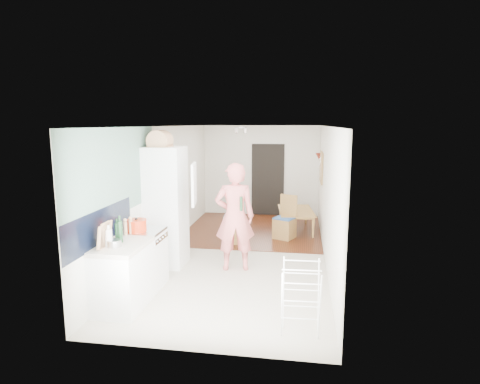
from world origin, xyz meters
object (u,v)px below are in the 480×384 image
(stool, at_px, (233,234))
(drying_rack, at_px, (301,299))
(person, at_px, (235,207))
(dining_chair, at_px, (285,217))
(dining_table, at_px, (297,222))

(stool, distance_m, drying_rack, 3.88)
(person, height_order, dining_chair, person)
(drying_rack, bearing_deg, stool, 109.50)
(dining_table, distance_m, stool, 1.84)
(person, distance_m, drying_rack, 2.46)
(dining_table, xyz_separation_m, dining_chair, (-0.27, -0.73, 0.27))
(person, height_order, stool, person)
(dining_table, distance_m, dining_chair, 0.83)
(person, bearing_deg, stool, -91.49)
(person, bearing_deg, dining_chair, -123.23)
(person, distance_m, dining_chair, 2.28)
(person, height_order, dining_table, person)
(stool, bearing_deg, person, -79.17)
(dining_chair, bearing_deg, drying_rack, -60.66)
(dining_chair, xyz_separation_m, drying_rack, (0.38, -4.11, -0.04))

